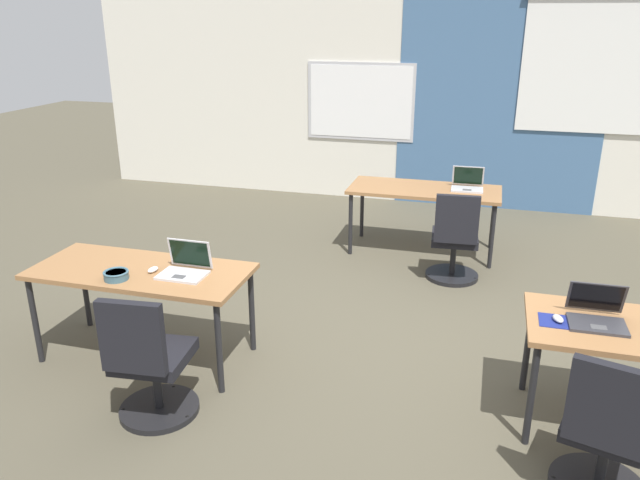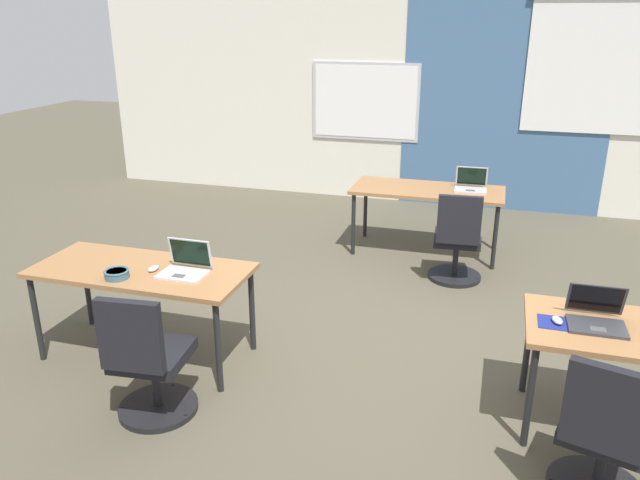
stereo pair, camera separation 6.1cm
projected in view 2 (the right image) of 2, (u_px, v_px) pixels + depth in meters
name	position (u px, v px, depth m)	size (l,w,h in m)	color
ground_plane	(387.00, 348.00, 4.83)	(24.00, 24.00, 0.00)	#4C4738
back_wall_assembly	(452.00, 100.00, 8.11)	(10.00, 0.27, 2.80)	silver
desk_near_left	(142.00, 275.00, 4.53)	(1.60, 0.70, 0.72)	olive
desk_far_center	(427.00, 194.00, 6.58)	(1.60, 0.70, 0.72)	olive
laptop_far_right	(471.00, 185.00, 6.50)	(0.34, 0.30, 0.23)	#B7B7BC
chair_far_right	(457.00, 245.00, 5.93)	(0.52, 0.55, 0.92)	black
laptop_near_right_inner	(596.00, 317.00, 3.67)	(0.33, 0.31, 0.23)	#333338
mousepad_near_right_inner	(557.00, 323.00, 3.70)	(0.22, 0.19, 0.00)	navy
mouse_near_right_inner	(557.00, 320.00, 3.69)	(0.08, 0.11, 0.03)	#B2B2B7
chair_near_right_inner	(603.00, 444.00, 3.18)	(0.54, 0.60, 0.92)	black
laptop_near_left_inner	(185.00, 267.00, 4.40)	(0.33, 0.28, 0.24)	silver
mouse_near_left_inner	(153.00, 269.00, 4.45)	(0.07, 0.10, 0.03)	silver
chair_near_left_inner	(149.00, 366.00, 3.88)	(0.52, 0.56, 0.92)	black
snack_bowl	(117.00, 273.00, 4.32)	(0.18, 0.18, 0.06)	#3D6070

